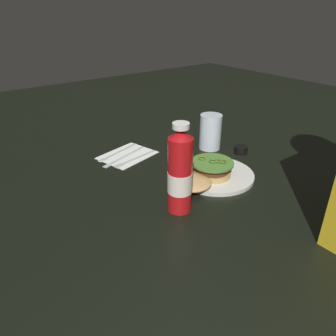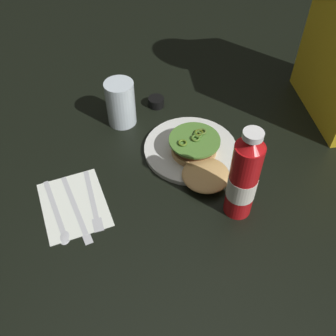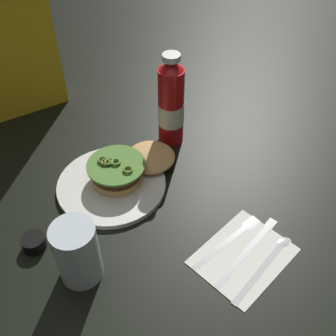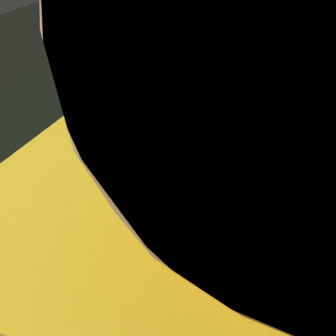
# 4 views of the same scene
# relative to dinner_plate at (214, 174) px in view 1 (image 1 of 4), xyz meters

# --- Properties ---
(ground_plane) EXTENTS (3.00, 3.00, 0.00)m
(ground_plane) POSITION_rel_dinner_plate_xyz_m (-0.02, -0.09, -0.01)
(ground_plane) COLOR black
(dinner_plate) EXTENTS (0.25, 0.25, 0.01)m
(dinner_plate) POSITION_rel_dinner_plate_xyz_m (0.00, 0.00, 0.00)
(dinner_plate) COLOR silver
(dinner_plate) RESTS_ON ground_plane
(burger_sandwich) EXTENTS (0.22, 0.14, 0.05)m
(burger_sandwich) POSITION_rel_dinner_plate_xyz_m (0.05, 0.01, 0.03)
(burger_sandwich) COLOR tan
(burger_sandwich) RESTS_ON dinner_plate
(ketchup_bottle) EXTENTS (0.06, 0.06, 0.24)m
(ketchup_bottle) POSITION_rel_dinner_plate_xyz_m (0.20, 0.07, 0.10)
(ketchup_bottle) COLOR red
(ketchup_bottle) RESTS_ON ground_plane
(water_glass) EXTENTS (0.08, 0.08, 0.13)m
(water_glass) POSITION_rel_dinner_plate_xyz_m (-0.14, -0.17, 0.06)
(water_glass) COLOR silver
(water_glass) RESTS_ON ground_plane
(condiment_cup) EXTENTS (0.05, 0.05, 0.03)m
(condiment_cup) POSITION_rel_dinner_plate_xyz_m (-0.20, -0.07, 0.01)
(condiment_cup) COLOR black
(condiment_cup) RESTS_ON ground_plane
(napkin) EXTENTS (0.21, 0.19, 0.00)m
(napkin) POSITION_rel_dinner_plate_xyz_m (0.14, -0.30, -0.00)
(napkin) COLOR white
(napkin) RESTS_ON ground_plane
(spoon_utensil) EXTENTS (0.19, 0.07, 0.00)m
(spoon_utensil) POSITION_rel_dinner_plate_xyz_m (0.18, -0.34, -0.00)
(spoon_utensil) COLOR silver
(spoon_utensil) RESTS_ON napkin
(butter_knife) EXTENTS (0.20, 0.08, 0.00)m
(butter_knife) POSITION_rel_dinner_plate_xyz_m (0.16, -0.29, -0.00)
(butter_knife) COLOR silver
(butter_knife) RESTS_ON napkin
(fork_utensil) EXTENTS (0.19, 0.05, 0.00)m
(fork_utensil) POSITION_rel_dinner_plate_xyz_m (0.15, -0.26, -0.00)
(fork_utensil) COLOR silver
(fork_utensil) RESTS_ON napkin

